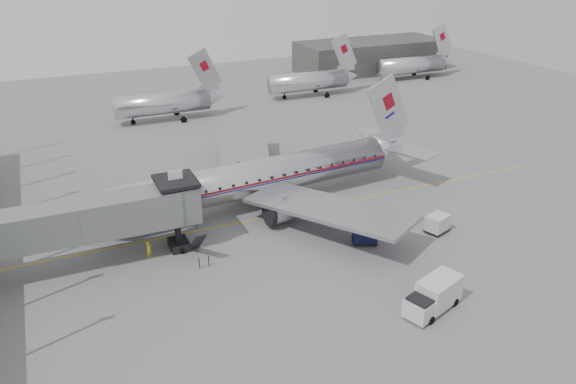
% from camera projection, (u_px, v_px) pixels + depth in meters
% --- Properties ---
extents(ground, '(160.00, 160.00, 0.00)m').
position_uv_depth(ground, '(293.00, 245.00, 49.68)').
color(ground, slate).
rests_on(ground, ground).
extents(hangar, '(30.00, 12.00, 6.00)m').
position_uv_depth(hangar, '(370.00, 56.00, 115.16)').
color(hangar, '#383533').
rests_on(hangar, ground).
extents(apron_line, '(60.00, 0.15, 0.01)m').
position_uv_depth(apron_line, '(295.00, 211.00, 55.79)').
color(apron_line, gold).
rests_on(apron_line, ground).
extents(jet_bridge, '(21.00, 6.20, 7.10)m').
position_uv_depth(jet_bridge, '(84.00, 221.00, 44.80)').
color(jet_bridge, '#5C5F61').
rests_on(jet_bridge, ground).
extents(distant_aircraft_near, '(16.39, 3.20, 10.26)m').
position_uv_depth(distant_aircraft_near, '(164.00, 103.00, 82.84)').
color(distant_aircraft_near, silver).
rests_on(distant_aircraft_near, ground).
extents(distant_aircraft_mid, '(16.39, 3.20, 10.26)m').
position_uv_depth(distant_aircraft_mid, '(310.00, 80.00, 95.86)').
color(distant_aircraft_mid, silver).
rests_on(distant_aircraft_mid, ground).
extents(distant_aircraft_far, '(16.39, 3.20, 10.26)m').
position_uv_depth(distant_aircraft_far, '(412.00, 65.00, 108.14)').
color(distant_aircraft_far, silver).
rests_on(distant_aircraft_far, ground).
extents(airliner, '(37.14, 34.29, 11.75)m').
position_uv_depth(airliner, '(262.00, 177.00, 56.29)').
color(airliner, silver).
rests_on(airliner, ground).
extents(service_van, '(5.34, 3.45, 2.35)m').
position_uv_depth(service_van, '(434.00, 295.00, 40.49)').
color(service_van, silver).
rests_on(service_van, ground).
extents(baggage_cart_navy, '(2.63, 2.38, 1.69)m').
position_uv_depth(baggage_cart_navy, '(365.00, 234.00, 49.65)').
color(baggage_cart_navy, black).
rests_on(baggage_cart_navy, ground).
extents(baggage_cart_white, '(2.55, 2.24, 1.68)m').
position_uv_depth(baggage_cart_white, '(438.00, 223.00, 51.56)').
color(baggage_cart_white, '#BDBDBF').
rests_on(baggage_cart_white, ground).
extents(ramp_worker, '(0.66, 0.63, 1.53)m').
position_uv_depth(ramp_worker, '(149.00, 250.00, 47.39)').
color(ramp_worker, yellow).
rests_on(ramp_worker, ground).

